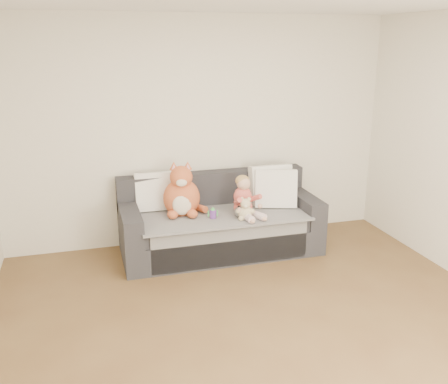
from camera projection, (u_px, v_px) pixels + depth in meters
name	position (u px, v px, depth m)	size (l,w,h in m)	color
room_shell	(263.00, 177.00, 3.83)	(5.00, 5.00, 5.00)	brown
sofa	(219.00, 224.00, 5.65)	(2.20, 0.94, 0.85)	#242429
cushion_left	(156.00, 191.00, 5.59)	(0.47, 0.22, 0.44)	white
cushion_right_back	(271.00, 185.00, 5.81)	(0.50, 0.23, 0.47)	white
cushion_right_front	(276.00, 188.00, 5.69)	(0.51, 0.35, 0.45)	white
toddler	(245.00, 199.00, 5.42)	(0.31, 0.46, 0.45)	#C54845
plush_cat	(182.00, 195.00, 5.43)	(0.48, 0.42, 0.62)	#BA4D29
teddy_bear	(245.00, 210.00, 5.31)	(0.19, 0.16, 0.25)	beige
plush_cow	(240.00, 212.00, 5.38)	(0.12, 0.19, 0.15)	white
sippy_cup	(213.00, 213.00, 5.35)	(0.11, 0.08, 0.12)	#6B399D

